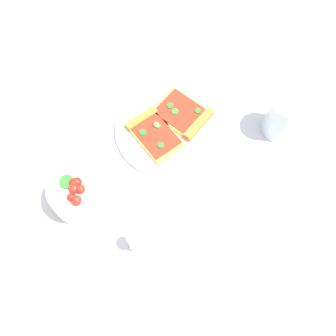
{
  "coord_description": "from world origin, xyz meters",
  "views": [
    {
      "loc": [
        -0.06,
        0.43,
        0.88
      ],
      "look_at": [
        -0.0,
        0.06,
        0.03
      ],
      "focal_mm": 43.2,
      "sensor_mm": 36.0,
      "label": 1
    }
  ],
  "objects_px": {
    "pizza_slice_near": "(185,115)",
    "pizza_slice_far": "(153,132)",
    "soda_glass": "(282,117)",
    "pepper_shaker": "(135,240)",
    "plate": "(169,129)",
    "salad_bowl": "(77,193)"
  },
  "relations": [
    {
      "from": "pizza_slice_near",
      "to": "pizza_slice_far",
      "type": "height_order",
      "value": "pizza_slice_far"
    },
    {
      "from": "soda_glass",
      "to": "pepper_shaker",
      "type": "distance_m",
      "value": 0.45
    },
    {
      "from": "pizza_slice_near",
      "to": "pepper_shaker",
      "type": "xyz_separation_m",
      "value": [
        0.07,
        0.33,
        0.02
      ]
    },
    {
      "from": "plate",
      "to": "soda_glass",
      "type": "bearing_deg",
      "value": -171.23
    },
    {
      "from": "salad_bowl",
      "to": "soda_glass",
      "type": "distance_m",
      "value": 0.51
    },
    {
      "from": "plate",
      "to": "pizza_slice_far",
      "type": "distance_m",
      "value": 0.04
    },
    {
      "from": "salad_bowl",
      "to": "pepper_shaker",
      "type": "relative_size",
      "value": 1.52
    },
    {
      "from": "salad_bowl",
      "to": "soda_glass",
      "type": "relative_size",
      "value": 1.03
    },
    {
      "from": "pizza_slice_near",
      "to": "pizza_slice_far",
      "type": "bearing_deg",
      "value": 38.68
    },
    {
      "from": "pizza_slice_far",
      "to": "soda_glass",
      "type": "xyz_separation_m",
      "value": [
        -0.3,
        -0.06,
        0.04
      ]
    },
    {
      "from": "pizza_slice_near",
      "to": "soda_glass",
      "type": "relative_size",
      "value": 1.37
    },
    {
      "from": "soda_glass",
      "to": "plate",
      "type": "bearing_deg",
      "value": 8.77
    },
    {
      "from": "salad_bowl",
      "to": "pizza_slice_near",
      "type": "bearing_deg",
      "value": -130.94
    },
    {
      "from": "salad_bowl",
      "to": "plate",
      "type": "bearing_deg",
      "value": -130.17
    },
    {
      "from": "pizza_slice_near",
      "to": "pepper_shaker",
      "type": "height_order",
      "value": "pepper_shaker"
    },
    {
      "from": "pepper_shaker",
      "to": "soda_glass",
      "type": "bearing_deg",
      "value": -131.44
    },
    {
      "from": "pizza_slice_far",
      "to": "pizza_slice_near",
      "type": "bearing_deg",
      "value": -141.32
    },
    {
      "from": "salad_bowl",
      "to": "pepper_shaker",
      "type": "height_order",
      "value": "salad_bowl"
    },
    {
      "from": "pizza_slice_near",
      "to": "soda_glass",
      "type": "height_order",
      "value": "soda_glass"
    },
    {
      "from": "pizza_slice_far",
      "to": "soda_glass",
      "type": "height_order",
      "value": "soda_glass"
    },
    {
      "from": "pizza_slice_near",
      "to": "salad_bowl",
      "type": "bearing_deg",
      "value": 49.06
    },
    {
      "from": "pizza_slice_near",
      "to": "soda_glass",
      "type": "xyz_separation_m",
      "value": [
        -0.23,
        -0.01,
        0.04
      ]
    }
  ]
}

